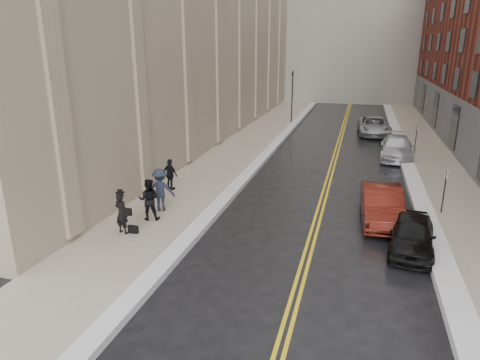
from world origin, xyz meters
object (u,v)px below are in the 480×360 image
Objects in this scene: car_black at (412,234)px; pedestrian_a at (149,199)px; pedestrian_main at (122,213)px; car_silver_near at (397,148)px; car_maroon at (382,204)px; pedestrian_b at (160,190)px; car_silver_far at (374,126)px; pedestrian_c at (170,174)px.

car_black is 2.13× the size of pedestrian_a.
pedestrian_main is at bearing 59.36° from pedestrian_a.
car_silver_near is 20.18m from pedestrian_main.
car_maroon is (-1.02, 2.71, 0.11)m from car_black.
pedestrian_main is 0.94× the size of pedestrian_a.
pedestrian_b reaches higher than car_maroon.
pedestrian_main is (-10.14, -24.77, 0.23)m from car_silver_far.
pedestrian_main is 5.66m from pedestrian_c.
car_maroon is 2.57× the size of pedestrian_a.
car_maroon is at bearing -142.13° from pedestrian_main.
car_silver_far is at bearing 98.76° from car_black.
car_black is at bearing -90.67° from car_silver_far.
car_maroon is 12.10m from car_silver_near.
car_silver_far is 2.81× the size of pedestrian_b.
car_black is 0.83× the size of car_maroon.
pedestrian_a is at bearing 74.02° from pedestrian_b.
car_maroon is at bearing 178.77° from pedestrian_a.
car_silver_far is at bearing -130.78° from pedestrian_a.
pedestrian_c is (-10.61, 1.10, 0.20)m from car_maroon.
car_silver_far is at bearing 101.72° from car_silver_near.
pedestrian_main is at bearing 116.41° from pedestrian_c.
pedestrian_main reaches higher than pedestrian_c.
car_maroon is 0.91× the size of car_silver_near.
car_maroon and car_silver_far have the same top height.
pedestrian_c is at bearing -135.42° from car_silver_near.
pedestrian_a reaches higher than car_maroon.
car_silver_far is (0.00, 20.22, 0.00)m from car_maroon.
pedestrian_b is at bearing -108.29° from pedestrian_a.
pedestrian_a is 1.14m from pedestrian_b.
car_silver_far is 26.76m from pedestrian_main.
car_maroon is at bearing -94.30° from car_silver_near.
car_silver_far reaches higher than car_black.
car_silver_near is (0.35, 14.73, 0.08)m from car_black.
pedestrian_a reaches higher than pedestrian_c.
pedestrian_b is at bearing 127.92° from pedestrian_c.
pedestrian_main is at bearing -158.95° from car_maroon.
pedestrian_b is (0.38, 2.76, 0.13)m from pedestrian_main.
pedestrian_b is at bearing -178.66° from car_black.
car_silver_far is 25.13m from pedestrian_a.
car_black is 0.76× the size of car_silver_near.
car_maroon is at bearing 116.83° from car_black.
pedestrian_a is at bearing -116.11° from car_silver_far.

